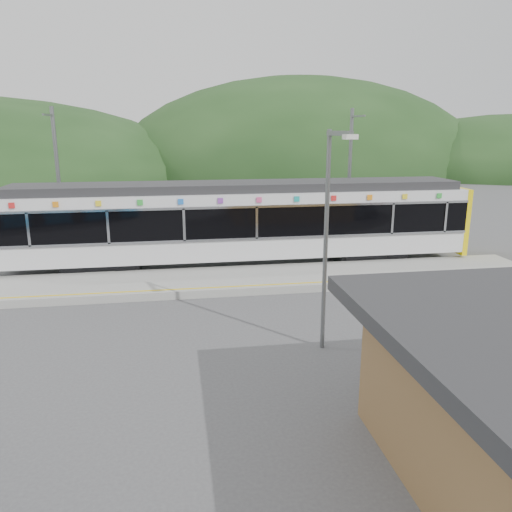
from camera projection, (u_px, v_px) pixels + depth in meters
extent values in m
plane|color=#4C4C4F|center=(232.00, 314.00, 16.75)|extent=(120.00, 120.00, 0.00)
ellipsoid|color=#1E3D19|center=(300.00, 172.00, 70.88)|extent=(52.00, 39.00, 26.00)
ellipsoid|color=#1E3D19|center=(512.00, 173.00, 69.68)|extent=(44.00, 33.00, 16.00)
cube|color=#9E9E99|center=(222.00, 281.00, 19.87)|extent=(26.00, 3.20, 0.30)
cube|color=yellow|center=(226.00, 287.00, 18.59)|extent=(26.00, 0.10, 0.01)
cube|color=black|center=(104.00, 265.00, 21.64)|extent=(3.20, 2.20, 0.56)
cube|color=black|center=(366.00, 254.00, 23.52)|extent=(3.20, 2.20, 0.56)
cube|color=silver|center=(240.00, 243.00, 22.40)|extent=(20.00, 2.90, 0.92)
cube|color=black|center=(240.00, 217.00, 22.10)|extent=(20.00, 2.96, 1.45)
cube|color=silver|center=(245.00, 239.00, 20.84)|extent=(20.00, 0.05, 0.10)
cube|color=silver|center=(245.00, 207.00, 20.50)|extent=(20.00, 0.05, 0.10)
cube|color=silver|center=(240.00, 196.00, 21.87)|extent=(20.00, 2.90, 0.45)
cube|color=#2D2D30|center=(240.00, 186.00, 21.77)|extent=(19.40, 2.50, 0.36)
cube|color=yellow|center=(450.00, 218.00, 23.77)|extent=(0.24, 2.92, 3.00)
cube|color=silver|center=(28.00, 230.00, 19.34)|extent=(0.10, 0.05, 1.35)
cube|color=silver|center=(108.00, 227.00, 19.81)|extent=(0.10, 0.05, 1.35)
cube|color=silver|center=(184.00, 225.00, 20.28)|extent=(0.10, 0.05, 1.35)
cube|color=silver|center=(257.00, 223.00, 20.75)|extent=(0.10, 0.05, 1.35)
cube|color=silver|center=(326.00, 221.00, 21.22)|extent=(0.10, 0.05, 1.35)
cube|color=silver|center=(393.00, 219.00, 21.69)|extent=(0.10, 0.05, 1.35)
cube|color=silver|center=(446.00, 217.00, 22.08)|extent=(0.10, 0.05, 1.35)
cube|color=red|center=(12.00, 205.00, 19.04)|extent=(0.22, 0.04, 0.22)
cube|color=orange|center=(56.00, 204.00, 19.29)|extent=(0.22, 0.04, 0.22)
cube|color=yellow|center=(98.00, 204.00, 19.54)|extent=(0.22, 0.04, 0.22)
cube|color=green|center=(140.00, 203.00, 19.79)|extent=(0.22, 0.04, 0.22)
cube|color=blue|center=(181.00, 202.00, 20.04)|extent=(0.22, 0.04, 0.22)
cube|color=purple|center=(220.00, 201.00, 20.29)|extent=(0.22, 0.04, 0.22)
cube|color=#E54C8C|center=(259.00, 200.00, 20.54)|extent=(0.22, 0.04, 0.22)
cube|color=#19A5A5|center=(297.00, 199.00, 20.79)|extent=(0.22, 0.04, 0.22)
cube|color=red|center=(334.00, 198.00, 21.04)|extent=(0.22, 0.04, 0.22)
cube|color=orange|center=(370.00, 197.00, 21.29)|extent=(0.22, 0.04, 0.22)
cube|color=yellow|center=(405.00, 197.00, 21.54)|extent=(0.22, 0.04, 0.22)
cube|color=green|center=(439.00, 196.00, 21.79)|extent=(0.22, 0.04, 0.22)
cylinder|color=slate|center=(59.00, 185.00, 23.01)|extent=(0.18, 0.18, 7.00)
cube|color=slate|center=(48.00, 115.00, 21.48)|extent=(0.08, 1.80, 0.08)
cylinder|color=slate|center=(349.00, 180.00, 25.20)|extent=(0.18, 0.18, 7.00)
cube|color=slate|center=(358.00, 116.00, 23.67)|extent=(0.08, 1.80, 0.08)
cylinder|color=slate|center=(326.00, 244.00, 13.42)|extent=(0.12, 0.12, 6.02)
cube|color=slate|center=(335.00, 133.00, 12.26)|extent=(0.39, 1.00, 0.12)
cube|color=silver|center=(341.00, 137.00, 11.85)|extent=(0.39, 0.27, 0.12)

